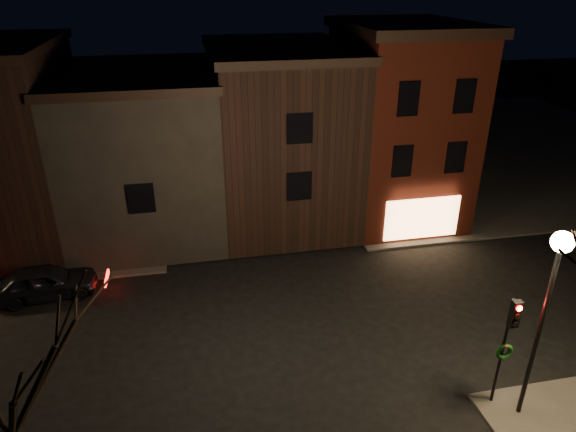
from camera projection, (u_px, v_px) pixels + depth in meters
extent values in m
plane|color=black|center=(291.00, 324.00, 20.73)|extent=(120.00, 120.00, 0.00)
cube|color=#2D2B28|center=(480.00, 145.00, 41.98)|extent=(30.00, 30.00, 0.12)
cube|color=#47140C|center=(398.00, 127.00, 28.36)|extent=(6.00, 8.00, 10.00)
cube|color=black|center=(407.00, 26.00, 26.10)|extent=(6.50, 8.50, 0.50)
cube|color=#FFB972|center=(422.00, 218.00, 26.37)|extent=(4.00, 0.12, 2.20)
cube|color=black|center=(279.00, 137.00, 28.29)|extent=(7.00, 10.00, 9.00)
cube|color=black|center=(279.00, 49.00, 26.27)|extent=(7.30, 10.30, 0.40)
cube|color=black|center=(145.00, 154.00, 27.21)|extent=(7.50, 10.00, 8.00)
cube|color=black|center=(135.00, 74.00, 25.40)|extent=(7.80, 10.30, 0.40)
cylinder|color=black|center=(538.00, 336.00, 15.19)|extent=(0.14, 0.14, 6.00)
sphere|color=#FFD18C|center=(563.00, 242.00, 13.82)|extent=(0.60, 0.60, 0.60)
cylinder|color=black|center=(502.00, 352.00, 16.05)|extent=(0.10, 0.10, 4.00)
cube|color=black|center=(515.00, 314.00, 15.20)|extent=(0.28, 0.22, 0.90)
cylinder|color=#FF0C07|center=(519.00, 308.00, 14.97)|extent=(0.18, 0.06, 0.18)
cylinder|color=black|center=(517.00, 316.00, 15.09)|extent=(0.18, 0.06, 0.18)
cylinder|color=black|center=(516.00, 324.00, 15.21)|extent=(0.18, 0.06, 0.18)
torus|color=#0C380F|center=(504.00, 352.00, 15.92)|extent=(0.58, 0.14, 0.58)
sphere|color=#990C0C|center=(506.00, 346.00, 15.81)|extent=(0.12, 0.12, 0.12)
imported|color=black|center=(45.00, 282.00, 22.22)|extent=(4.46, 2.17, 1.46)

